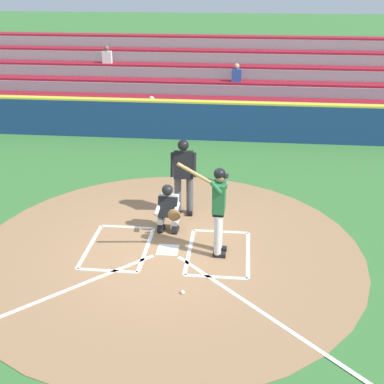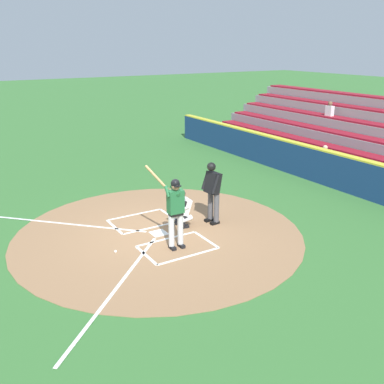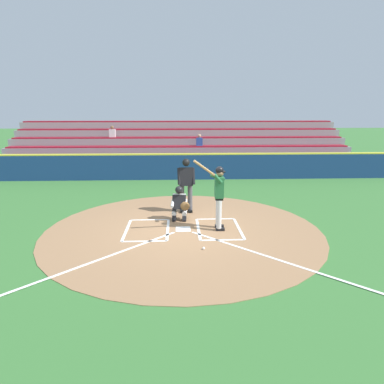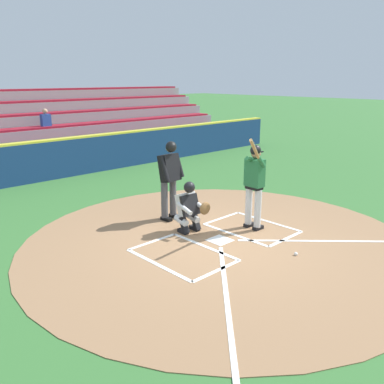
{
  "view_description": "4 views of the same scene",
  "coord_description": "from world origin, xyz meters",
  "px_view_note": "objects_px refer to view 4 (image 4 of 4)",
  "views": [
    {
      "loc": [
        -1.44,
        8.96,
        5.35
      ],
      "look_at": [
        -0.49,
        -0.15,
        1.28
      ],
      "focal_mm": 47.32,
      "sensor_mm": 36.0,
      "label": 1
    },
    {
      "loc": [
        -10.09,
        5.06,
        5.04
      ],
      "look_at": [
        -0.03,
        -1.07,
        1.05
      ],
      "focal_mm": 40.93,
      "sensor_mm": 36.0,
      "label": 2
    },
    {
      "loc": [
        0.13,
        9.25,
        3.38
      ],
      "look_at": [
        -0.26,
        -0.04,
        1.12
      ],
      "focal_mm": 31.17,
      "sensor_mm": 36.0,
      "label": 3
    },
    {
      "loc": [
        5.83,
        5.25,
        3.23
      ],
      "look_at": [
        0.59,
        -0.22,
        1.11
      ],
      "focal_mm": 38.24,
      "sensor_mm": 36.0,
      "label": 4
    }
  ],
  "objects_px": {
    "catcher": "(189,206)",
    "plate_umpire": "(170,175)",
    "baseball": "(296,254)",
    "batter": "(254,181)"
  },
  "relations": [
    {
      "from": "batter",
      "to": "baseball",
      "type": "relative_size",
      "value": 28.76
    },
    {
      "from": "batter",
      "to": "baseball",
      "type": "distance_m",
      "value": 1.88
    },
    {
      "from": "baseball",
      "to": "catcher",
      "type": "bearing_deg",
      "value": -75.8
    },
    {
      "from": "catcher",
      "to": "plate_umpire",
      "type": "height_order",
      "value": "plate_umpire"
    },
    {
      "from": "batter",
      "to": "catcher",
      "type": "distance_m",
      "value": 1.5
    },
    {
      "from": "catcher",
      "to": "baseball",
      "type": "height_order",
      "value": "catcher"
    },
    {
      "from": "batter",
      "to": "plate_umpire",
      "type": "relative_size",
      "value": 1.14
    },
    {
      "from": "catcher",
      "to": "plate_umpire",
      "type": "distance_m",
      "value": 1.04
    },
    {
      "from": "baseball",
      "to": "plate_umpire",
      "type": "bearing_deg",
      "value": -83.63
    },
    {
      "from": "batter",
      "to": "baseball",
      "type": "xyz_separation_m",
      "value": [
        0.54,
        1.45,
        -1.06
      ]
    }
  ]
}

